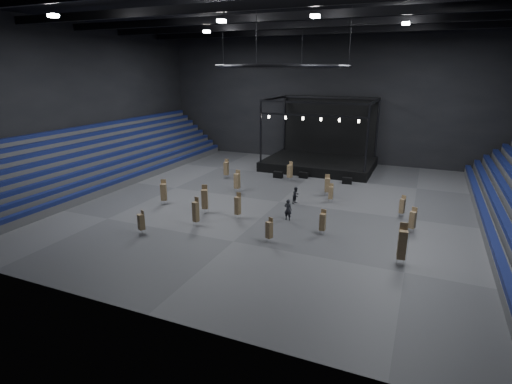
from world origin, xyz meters
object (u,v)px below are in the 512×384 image
at_px(chair_stack_5, 238,205).
at_px(chair_stack_14, 402,206).
at_px(chair_stack_4, 141,221).
at_px(chair_stack_8, 205,199).
at_px(flight_case_left, 278,175).
at_px(chair_stack_12, 323,222).
at_px(stage, 321,157).
at_px(chair_stack_11, 164,192).
at_px(chair_stack_0, 290,171).
at_px(man_center, 288,210).
at_px(chair_stack_9, 327,185).
at_px(crew_member, 296,195).
at_px(chair_stack_2, 226,168).
at_px(chair_stack_3, 402,244).
at_px(chair_stack_1, 331,192).
at_px(chair_stack_6, 196,211).
at_px(flight_case_mid, 304,175).
at_px(chair_stack_13, 237,181).
at_px(flight_case_right, 347,181).
at_px(chair_stack_7, 269,229).
at_px(chair_stack_10, 413,219).

relative_size(chair_stack_5, chair_stack_14, 1.19).
bearing_deg(chair_stack_4, chair_stack_8, 95.20).
distance_m(flight_case_left, chair_stack_12, 17.83).
xyz_separation_m(stage, chair_stack_11, (-10.22, -21.40, -0.13)).
relative_size(chair_stack_4, chair_stack_12, 0.94).
bearing_deg(chair_stack_0, chair_stack_11, -104.59).
bearing_deg(flight_case_left, man_center, -66.45).
bearing_deg(chair_stack_0, chair_stack_9, -17.84).
bearing_deg(chair_stack_8, crew_member, 19.19).
xyz_separation_m(chair_stack_2, chair_stack_8, (3.88, -11.84, 0.15)).
relative_size(chair_stack_3, crew_member, 1.78).
bearing_deg(chair_stack_4, chair_stack_3, 32.31).
height_order(chair_stack_1, chair_stack_11, chair_stack_11).
distance_m(chair_stack_8, chair_stack_9, 13.32).
distance_m(chair_stack_4, chair_stack_5, 8.40).
relative_size(stage, chair_stack_6, 5.59).
bearing_deg(man_center, chair_stack_8, 16.27).
xyz_separation_m(chair_stack_9, man_center, (-1.48, -8.38, -0.25)).
bearing_deg(man_center, flight_case_mid, -72.44).
bearing_deg(chair_stack_3, man_center, 145.71).
relative_size(chair_stack_4, man_center, 1.03).
bearing_deg(chair_stack_4, chair_stack_14, 57.95).
xyz_separation_m(stage, chair_stack_6, (-4.41, -24.94, -0.18)).
distance_m(stage, chair_stack_11, 23.71).
xyz_separation_m(chair_stack_1, chair_stack_14, (6.84, -1.56, 0.03)).
relative_size(chair_stack_8, man_center, 1.41).
distance_m(chair_stack_3, chair_stack_11, 22.75).
height_order(flight_case_left, flight_case_mid, flight_case_left).
height_order(chair_stack_0, chair_stack_13, chair_stack_13).
bearing_deg(chair_stack_13, man_center, -33.77).
bearing_deg(chair_stack_12, chair_stack_4, -155.93).
xyz_separation_m(flight_case_right, chair_stack_13, (-10.31, -8.01, 0.92)).
bearing_deg(chair_stack_6, chair_stack_9, 69.11).
relative_size(chair_stack_6, chair_stack_14, 1.27).
height_order(chair_stack_1, chair_stack_13, chair_stack_13).
xyz_separation_m(flight_case_mid, chair_stack_8, (-4.80, -15.61, 1.03)).
xyz_separation_m(flight_case_right, crew_member, (-3.30, -9.17, 0.47)).
bearing_deg(chair_stack_6, chair_stack_11, 160.77).
distance_m(chair_stack_11, chair_stack_13, 8.12).
bearing_deg(flight_case_mid, chair_stack_9, -53.81).
xyz_separation_m(chair_stack_1, chair_stack_13, (-10.08, -0.64, 0.28)).
bearing_deg(chair_stack_4, chair_stack_7, 38.80).
relative_size(flight_case_left, chair_stack_1, 0.59).
bearing_deg(chair_stack_11, chair_stack_2, 61.41).
xyz_separation_m(flight_case_left, chair_stack_10, (15.94, -11.88, 0.74)).
bearing_deg(chair_stack_14, flight_case_right, 144.06).
bearing_deg(chair_stack_1, flight_case_right, 86.19).
bearing_deg(chair_stack_14, chair_stack_5, -137.73).
height_order(chair_stack_3, chair_stack_4, chair_stack_3).
bearing_deg(chair_stack_3, chair_stack_14, 86.32).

